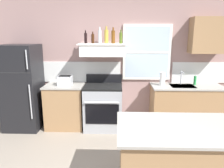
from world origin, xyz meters
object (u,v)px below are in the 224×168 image
(bottle_champagne_gold_foil, at_px, (106,36))
(dish_soap_bottle, at_px, (195,80))
(bottle_olive_oil_square, at_px, (121,38))
(paper_towel_roll, at_px, (162,79))
(bottle_balsamic_dark, at_px, (86,38))
(stove_range, at_px, (103,106))
(bottle_clear_tall, at_px, (100,36))
(bottle_amber_wine, at_px, (113,37))
(kitchen_island, at_px, (177,163))
(toaster, at_px, (65,80))
(refrigerator, at_px, (23,87))
(bottle_brown_stout, at_px, (93,38))

(bottle_champagne_gold_foil, distance_m, dish_soap_bottle, 2.02)
(bottle_olive_oil_square, distance_m, paper_towel_roll, 1.17)
(bottle_balsamic_dark, relative_size, bottle_champagne_gold_foil, 0.77)
(stove_range, distance_m, bottle_champagne_gold_foil, 1.43)
(bottle_balsamic_dark, bearing_deg, bottle_clear_tall, -0.72)
(bottle_olive_oil_square, bearing_deg, bottle_amber_wine, 154.83)
(paper_towel_roll, height_order, kitchen_island, paper_towel_roll)
(toaster, xyz_separation_m, bottle_amber_wine, (0.98, 0.10, 0.87))
(kitchen_island, bearing_deg, paper_towel_roll, 84.26)
(bottle_balsamic_dark, height_order, bottle_olive_oil_square, bottle_olive_oil_square)
(stove_range, bearing_deg, kitchen_island, -62.59)
(refrigerator, bearing_deg, toaster, 2.25)
(bottle_champagne_gold_foil, height_order, bottle_amber_wine, bottle_champagne_gold_foil)
(refrigerator, distance_m, paper_towel_roll, 2.85)
(bottle_brown_stout, xyz_separation_m, dish_soap_bottle, (2.09, 0.00, -0.84))
(stove_range, bearing_deg, bottle_brown_stout, 146.69)
(bottle_balsamic_dark, bearing_deg, dish_soap_bottle, 0.80)
(stove_range, xyz_separation_m, bottle_clear_tall, (-0.06, 0.10, 1.41))
(bottle_brown_stout, distance_m, paper_towel_roll, 1.61)
(bottle_brown_stout, distance_m, bottle_amber_wine, 0.41)
(toaster, xyz_separation_m, stove_range, (0.78, -0.01, -0.54))
(bottle_champagne_gold_foil, bearing_deg, bottle_amber_wine, -12.76)
(bottle_brown_stout, bearing_deg, refrigerator, -173.74)
(bottle_brown_stout, relative_size, bottle_amber_wine, 0.73)
(stove_range, bearing_deg, bottle_champagne_gold_foil, 65.77)
(paper_towel_roll, bearing_deg, dish_soap_bottle, 8.30)
(bottle_amber_wine, bearing_deg, stove_range, -150.81)
(dish_soap_bottle, bearing_deg, bottle_clear_tall, -178.98)
(bottle_amber_wine, height_order, kitchen_island, bottle_amber_wine)
(bottle_brown_stout, xyz_separation_m, kitchen_island, (1.20, -2.06, -1.38))
(bottle_brown_stout, distance_m, bottle_clear_tall, 0.15)
(toaster, height_order, bottle_amber_wine, bottle_amber_wine)
(stove_range, xyz_separation_m, bottle_amber_wine, (0.20, 0.11, 1.41))
(dish_soap_bottle, bearing_deg, bottle_balsamic_dark, -179.20)
(bottle_olive_oil_square, bearing_deg, refrigerator, -178.16)
(kitchen_island, bearing_deg, bottle_brown_stout, 120.31)
(paper_towel_roll, xyz_separation_m, kitchen_island, (-0.20, -1.96, -0.59))
(bottle_brown_stout, relative_size, paper_towel_roll, 0.83)
(stove_range, bearing_deg, bottle_amber_wine, 29.19)
(bottle_clear_tall, distance_m, paper_towel_roll, 1.51)
(bottle_olive_oil_square, relative_size, kitchen_island, 0.19)
(toaster, distance_m, paper_towel_roll, 1.97)
(toaster, height_order, dish_soap_bottle, toaster)
(dish_soap_bottle, bearing_deg, kitchen_island, -113.17)
(stove_range, distance_m, bottle_brown_stout, 1.40)
(bottle_amber_wine, bearing_deg, bottle_balsamic_dark, -179.42)
(bottle_balsamic_dark, bearing_deg, stove_range, -17.12)
(bottle_olive_oil_square, bearing_deg, bottle_brown_stout, 170.39)
(stove_range, relative_size, bottle_champagne_gold_foil, 3.32)
(toaster, height_order, bottle_champagne_gold_foil, bottle_champagne_gold_foil)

